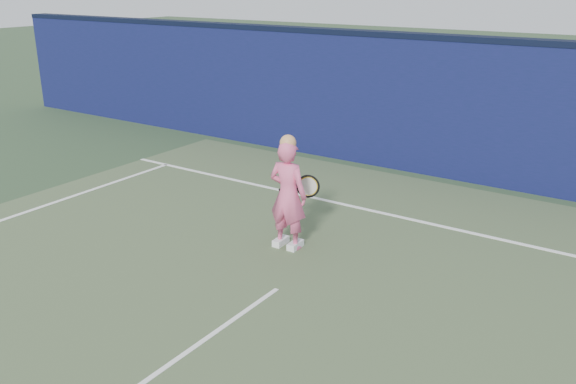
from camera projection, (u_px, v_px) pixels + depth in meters
The scene contains 6 objects.
ground at pixel (224, 327), 6.57m from camera, with size 80.00×80.00×0.00m, color #32482C.
backstop_wall at pixel (447, 110), 11.24m from camera, with size 24.00×0.40×2.50m, color #0D153B.
wall_cap at pixel (453, 38), 10.81m from camera, with size 24.00×0.42×0.10m, color black.
player at pixel (288, 195), 8.27m from camera, with size 0.57×0.39×1.61m.
racket at pixel (306, 187), 8.64m from camera, with size 0.63×0.20×0.34m.
court_lines at pixel (204, 340), 6.31m from camera, with size 11.00×12.04×0.01m.
Camera 1 is at (3.76, -4.35, 3.56)m, focal length 38.00 mm.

